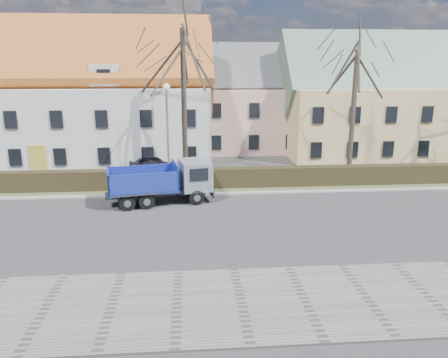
{
  "coord_description": "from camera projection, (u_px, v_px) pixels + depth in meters",
  "views": [
    {
      "loc": [
        -1.67,
        -21.93,
        8.09
      ],
      "look_at": [
        0.27,
        2.37,
        1.6
      ],
      "focal_mm": 35.0,
      "sensor_mm": 36.0,
      "label": 1
    }
  ],
  "objects": [
    {
      "name": "streetlight",
      "position": [
        168.0,
        135.0,
        28.94
      ],
      "size": [
        0.54,
        0.54,
        6.91
      ],
      "primitive_type": null,
      "color": "gray",
      "rests_on": "ground"
    },
    {
      "name": "tree_2",
      "position": [
        354.0,
        101.0,
        30.87
      ],
      "size": [
        8.0,
        8.0,
        11.0
      ],
      "primitive_type": null,
      "color": "#332B23",
      "rests_on": "ground"
    },
    {
      "name": "building_yellow",
      "position": [
        383.0,
        106.0,
        39.85
      ],
      "size": [
        18.8,
        10.8,
        8.5
      ],
      "primitive_type": null,
      "color": "#DABD77",
      "rests_on": "ground"
    },
    {
      "name": "parked_car_a",
      "position": [
        154.0,
        162.0,
        33.78
      ],
      "size": [
        3.8,
        1.54,
        1.29
      ],
      "primitive_type": "imported",
      "rotation": [
        0.0,
        0.0,
        1.57
      ],
      "color": "black",
      "rests_on": "ground"
    },
    {
      "name": "grass_strip",
      "position": [
        215.0,
        187.0,
        29.29
      ],
      "size": [
        80.0,
        3.0,
        0.1
      ],
      "primitive_type": "cube",
      "color": "#475630",
      "rests_on": "ground"
    },
    {
      "name": "building_white",
      "position": [
        53.0,
        104.0,
        36.52
      ],
      "size": [
        26.8,
        10.8,
        9.5
      ],
      "primitive_type": null,
      "color": "silver",
      "rests_on": "ground"
    },
    {
      "name": "curb_far",
      "position": [
        217.0,
        193.0,
        27.75
      ],
      "size": [
        80.0,
        0.3,
        0.12
      ],
      "primitive_type": "cube",
      "color": "#AEA99E",
      "rests_on": "ground"
    },
    {
      "name": "building_pink",
      "position": [
        248.0,
        107.0,
        41.87
      ],
      "size": [
        10.8,
        8.8,
        8.0
      ],
      "primitive_type": null,
      "color": "#D4A496",
      "rests_on": "ground"
    },
    {
      "name": "sidewalk_near",
      "position": [
        241.0,
        303.0,
        15.13
      ],
      "size": [
        80.0,
        5.0,
        0.08
      ],
      "primitive_type": "cube",
      "color": "gray",
      "rests_on": "ground"
    },
    {
      "name": "ground",
      "position": [
        223.0,
        219.0,
        23.33
      ],
      "size": [
        120.0,
        120.0,
        0.0
      ],
      "primitive_type": "plane",
      "color": "#353537"
    },
    {
      "name": "dump_truck",
      "position": [
        157.0,
        182.0,
        25.73
      ],
      "size": [
        6.68,
        3.53,
        2.54
      ],
      "primitive_type": null,
      "rotation": [
        0.0,
        0.0,
        0.19
      ],
      "color": "navy",
      "rests_on": "ground"
    },
    {
      "name": "hedge",
      "position": [
        216.0,
        179.0,
        28.94
      ],
      "size": [
        60.0,
        0.9,
        1.3
      ],
      "primitive_type": "cube",
      "color": "black",
      "rests_on": "ground"
    },
    {
      "name": "tree_1",
      "position": [
        184.0,
        90.0,
        29.74
      ],
      "size": [
        9.2,
        9.2,
        12.65
      ],
      "primitive_type": null,
      "color": "#332B23",
      "rests_on": "ground"
    },
    {
      "name": "cart_frame",
      "position": [
        177.0,
        192.0,
        27.35
      ],
      "size": [
        0.7,
        0.56,
        0.56
      ],
      "primitive_type": null,
      "rotation": [
        0.0,
        0.0,
        0.38
      ],
      "color": "silver",
      "rests_on": "ground"
    }
  ]
}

